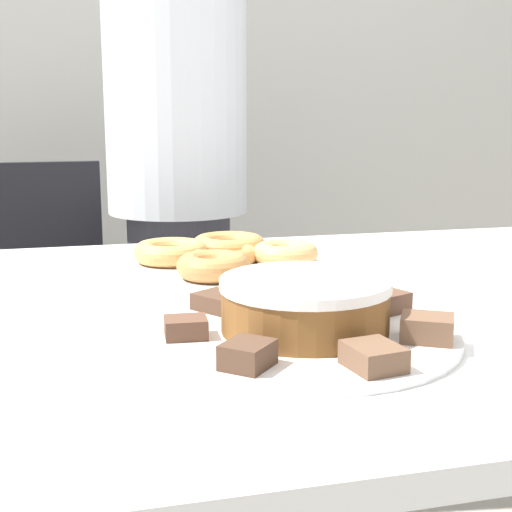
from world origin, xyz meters
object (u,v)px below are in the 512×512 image
at_px(person_standing, 178,192).
at_px(frosted_cake, 305,305).
at_px(plate_donuts, 222,266).
at_px(plate_cake, 305,335).
at_px(office_chair_left, 31,349).

bearing_deg(person_standing, frosted_cake, -90.03).
distance_m(plate_donuts, frosted_cake, 0.39).
xyz_separation_m(person_standing, plate_donuts, (-0.02, -0.61, -0.06)).
bearing_deg(plate_cake, plate_donuts, 92.19).
xyz_separation_m(person_standing, frosted_cake, (-0.00, -1.00, -0.02)).
bearing_deg(frosted_cake, office_chair_left, 109.26).
xyz_separation_m(plate_cake, frosted_cake, (0.00, 0.00, 0.04)).
relative_size(person_standing, office_chair_left, 1.76).
bearing_deg(frosted_cake, plate_cake, 0.00).
height_order(office_chair_left, frosted_cake, office_chair_left).
bearing_deg(person_standing, plate_donuts, -91.45).
height_order(plate_donuts, frosted_cake, frosted_cake).
bearing_deg(office_chair_left, plate_cake, -72.43).
distance_m(person_standing, plate_cake, 1.00).
xyz_separation_m(person_standing, office_chair_left, (-0.37, 0.06, -0.40)).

